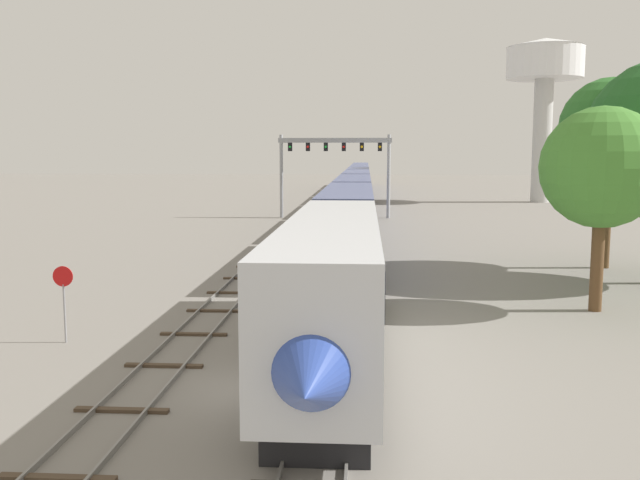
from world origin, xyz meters
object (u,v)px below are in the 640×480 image
(passenger_train, at_px, (357,190))
(trackside_tree_right, at_px, (611,129))
(water_tower, at_px, (545,72))
(trackside_tree_mid, at_px, (602,168))
(signal_gantry, at_px, (335,157))
(stop_sign, at_px, (64,293))

(passenger_train, xyz_separation_m, trackside_tree_right, (15.68, -39.00, 5.77))
(water_tower, height_order, trackside_tree_mid, water_tower)
(passenger_train, distance_m, water_tower, 34.96)
(signal_gantry, xyz_separation_m, water_tower, (27.88, 25.48, 11.52))
(passenger_train, height_order, trackside_tree_mid, trackside_tree_mid)
(passenger_train, distance_m, trackside_tree_right, 42.43)
(trackside_tree_right, bearing_deg, water_tower, 80.12)
(passenger_train, bearing_deg, signal_gantry, -106.94)
(signal_gantry, relative_size, trackside_tree_right, 1.06)
(passenger_train, bearing_deg, trackside_tree_right, -68.09)
(passenger_train, height_order, water_tower, water_tower)
(water_tower, xyz_separation_m, trackside_tree_mid, (-14.29, -69.03, -11.69))
(stop_sign, xyz_separation_m, trackside_tree_mid, (21.34, 6.63, 4.46))
(passenger_train, relative_size, trackside_tree_mid, 15.20)
(water_tower, bearing_deg, passenger_train, -144.79)
(water_tower, distance_m, trackside_tree_mid, 71.46)
(water_tower, bearing_deg, signal_gantry, -137.58)
(stop_sign, bearing_deg, trackside_tree_right, 35.88)
(stop_sign, height_order, trackside_tree_mid, trackside_tree_mid)
(passenger_train, xyz_separation_m, stop_sign, (-10.00, -57.58, -0.74))
(signal_gantry, height_order, water_tower, water_tower)
(trackside_tree_right, bearing_deg, trackside_tree_mid, -109.97)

